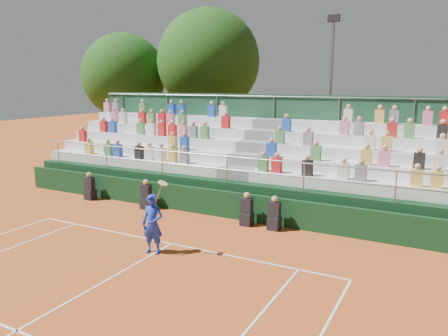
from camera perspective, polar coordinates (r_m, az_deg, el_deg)
The scene contains 8 objects.
ground at distance 13.88m, azimuth -6.85°, elevation -9.80°, with size 90.00×90.00×0.00m, color #B8511E.
courtside_wall at distance 16.31m, azimuth -0.49°, elevation -4.67°, with size 20.00×0.15×1.00m, color black.
line_officials at distance 16.63m, azimuth -5.45°, elevation -4.49°, with size 8.82×0.40×1.19m.
grandstand at distance 19.01m, azimuth 4.14°, elevation -0.63°, with size 20.00×5.20×4.40m.
tennis_player at distance 12.96m, azimuth -9.29°, elevation -7.22°, with size 0.88×0.52×2.22m.
tree_west at distance 31.19m, azimuth -12.93°, elevation 11.65°, with size 5.70×5.70×8.24m.
tree_east at distance 28.65m, azimuth -2.05°, elevation 13.74°, with size 6.56×6.56×9.54m.
floodlight_mast at distance 23.78m, azimuth 13.77°, elevation 10.55°, with size 0.60×0.25×8.31m.
Camera 1 is at (7.44, -10.62, 4.94)m, focal length 35.00 mm.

